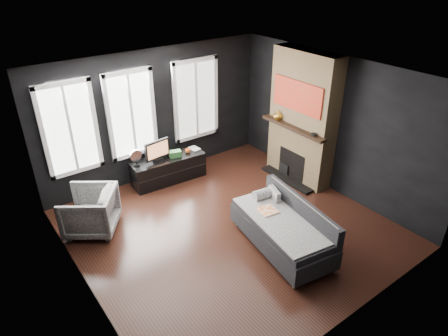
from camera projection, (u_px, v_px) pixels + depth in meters
floor at (230, 228)px, 7.07m from camera, size 5.00×5.00×0.00m
ceiling at (231, 78)px, 5.77m from camera, size 5.00×5.00×0.00m
wall_back at (156, 115)px, 8.18m from camera, size 5.00×0.02×2.70m
wall_left at (75, 215)px, 5.11m from camera, size 0.02×5.00×2.70m
wall_right at (332, 125)px, 7.73m from camera, size 0.02×5.00×2.70m
windows at (131, 69)px, 7.42m from camera, size 4.00×0.16×1.76m
fireplace at (303, 118)px, 8.04m from camera, size 0.70×1.62×2.70m
sofa at (282, 226)px, 6.44m from camera, size 1.23×2.02×0.82m
stripe_pillow at (274, 198)px, 6.86m from camera, size 0.18×0.34×0.33m
armchair at (90, 209)px, 6.83m from camera, size 1.12×1.13×0.86m
media_console at (169, 169)px, 8.41m from camera, size 1.59×0.59×0.54m
monitor at (157, 150)px, 8.04m from camera, size 0.58×0.19×0.51m
desk_fan at (136, 158)px, 7.90m from camera, size 0.26×0.26×0.36m
mug at (188, 150)px, 8.46m from camera, size 0.13×0.11×0.11m
book at (191, 145)px, 8.54m from camera, size 0.18×0.03×0.25m
storage_box at (175, 154)px, 8.29m from camera, size 0.28×0.22×0.13m
mantel_vase at (278, 115)px, 8.24m from camera, size 0.26×0.26×0.20m
mantel_clock at (314, 134)px, 7.57m from camera, size 0.13×0.13×0.04m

